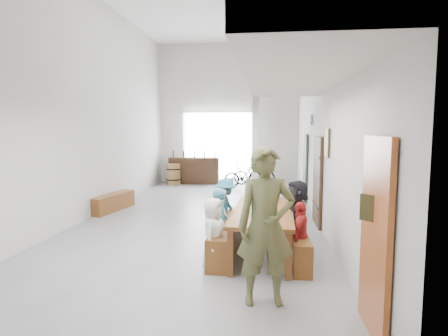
# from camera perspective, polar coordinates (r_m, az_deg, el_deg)

# --- Properties ---
(floor) EXTENTS (12.00, 12.00, 0.00)m
(floor) POSITION_cam_1_polar(r_m,az_deg,el_deg) (9.25, -3.35, -7.58)
(floor) COLOR slate
(floor) RESTS_ON ground
(room_walls) EXTENTS (12.00, 12.00, 12.00)m
(room_walls) POSITION_cam_1_polar(r_m,az_deg,el_deg) (9.09, -3.49, 14.75)
(room_walls) COLOR silver
(room_walls) RESTS_ON ground
(gateway_portal) EXTENTS (2.80, 0.08, 2.80)m
(gateway_portal) POSITION_cam_1_polar(r_m,az_deg,el_deg) (14.94, -0.92, 3.06)
(gateway_portal) COLOR white
(gateway_portal) RESTS_ON ground
(right_wall_decor) EXTENTS (0.07, 8.28, 5.07)m
(right_wall_decor) POSITION_cam_1_polar(r_m,az_deg,el_deg) (7.08, 15.81, 2.31)
(right_wall_decor) COLOR #A55127
(right_wall_decor) RESTS_ON ground
(balcony) EXTENTS (1.52, 5.62, 4.00)m
(balcony) POSITION_cam_1_polar(r_m,az_deg,el_deg) (5.79, 10.91, 13.75)
(balcony) COLOR silver
(balcony) RESTS_ON ground
(tasting_table) EXTENTS (1.08, 2.49, 0.79)m
(tasting_table) POSITION_cam_1_polar(r_m,az_deg,el_deg) (6.50, 5.93, -7.04)
(tasting_table) COLOR brown
(tasting_table) RESTS_ON ground
(bench_inner) EXTENTS (0.47, 2.29, 0.52)m
(bench_inner) POSITION_cam_1_polar(r_m,az_deg,el_deg) (6.74, 0.62, -10.45)
(bench_inner) COLOR brown
(bench_inner) RESTS_ON ground
(bench_wall) EXTENTS (0.34, 2.16, 0.50)m
(bench_wall) POSITION_cam_1_polar(r_m,az_deg,el_deg) (6.65, 10.88, -10.91)
(bench_wall) COLOR brown
(bench_wall) RESTS_ON ground
(tableware) EXTENTS (0.40, 1.62, 0.35)m
(tableware) POSITION_cam_1_polar(r_m,az_deg,el_deg) (6.46, 6.00, -5.12)
(tableware) COLOR black
(tableware) RESTS_ON tasting_table
(side_bench) EXTENTS (0.66, 1.63, 0.45)m
(side_bench) POSITION_cam_1_polar(r_m,az_deg,el_deg) (10.41, -16.57, -5.02)
(side_bench) COLOR brown
(side_bench) RESTS_ON ground
(oak_barrel) EXTENTS (0.55, 0.55, 0.81)m
(oak_barrel) POSITION_cam_1_polar(r_m,az_deg,el_deg) (14.66, -7.72, -0.94)
(oak_barrel) COLOR olive
(oak_barrel) RESTS_ON ground
(serving_counter) EXTENTS (1.98, 0.64, 1.03)m
(serving_counter) POSITION_cam_1_polar(r_m,az_deg,el_deg) (14.88, -4.56, -0.38)
(serving_counter) COLOR #392311
(serving_counter) RESTS_ON ground
(counter_bottles) EXTENTS (1.72, 0.14, 0.28)m
(counter_bottles) POSITION_cam_1_polar(r_m,az_deg,el_deg) (14.83, -4.57, 2.15)
(counter_bottles) COLOR black
(counter_bottles) RESTS_ON serving_counter
(guest_left_a) EXTENTS (0.43, 0.59, 1.12)m
(guest_left_a) POSITION_cam_1_polar(r_m,az_deg,el_deg) (5.86, -1.68, -9.96)
(guest_left_a) COLOR white
(guest_left_a) RESTS_ON ground
(guest_left_b) EXTENTS (0.39, 0.49, 1.16)m
(guest_left_b) POSITION_cam_1_polar(r_m,az_deg,el_deg) (6.44, -0.62, -8.30)
(guest_left_b) COLOR #286987
(guest_left_b) RESTS_ON ground
(guest_left_c) EXTENTS (0.53, 0.61, 1.09)m
(guest_left_c) POSITION_cam_1_polar(r_m,az_deg,el_deg) (6.95, -0.53, -7.53)
(guest_left_c) COLOR white
(guest_left_c) RESTS_ON ground
(guest_left_d) EXTENTS (0.66, 0.87, 1.20)m
(guest_left_d) POSITION_cam_1_polar(r_m,az_deg,el_deg) (7.46, 0.26, -6.16)
(guest_left_d) COLOR #286987
(guest_left_d) RESTS_ON ground
(guest_right_a) EXTENTS (0.44, 0.67, 1.05)m
(guest_right_a) POSITION_cam_1_polar(r_m,az_deg,el_deg) (6.03, 11.56, -9.95)
(guest_right_a) COLOR #A91E1D
(guest_right_a) RESTS_ON ground
(guest_right_b) EXTENTS (0.59, 1.26, 1.31)m
(guest_right_b) POSITION_cam_1_polar(r_m,az_deg,el_deg) (6.55, 10.97, -7.49)
(guest_right_b) COLOR black
(guest_right_b) RESTS_ON ground
(guest_right_c) EXTENTS (0.35, 0.52, 1.02)m
(guest_right_c) POSITION_cam_1_polar(r_m,az_deg,el_deg) (7.29, 10.27, -7.24)
(guest_right_c) COLOR white
(guest_right_c) RESTS_ON ground
(host_standing) EXTENTS (0.78, 0.57, 1.96)m
(host_standing) POSITION_cam_1_polar(r_m,az_deg,el_deg) (4.68, 6.38, -8.78)
(host_standing) COLOR #51542F
(host_standing) RESTS_ON ground
(potted_plant) EXTENTS (0.41, 0.36, 0.44)m
(potted_plant) POSITION_cam_1_polar(r_m,az_deg,el_deg) (9.69, 11.78, -5.74)
(potted_plant) COLOR #194518
(potted_plant) RESTS_ON ground
(bicycle_near) EXTENTS (1.61, 0.60, 0.84)m
(bicycle_near) POSITION_cam_1_polar(r_m,az_deg,el_deg) (14.52, 4.67, -0.93)
(bicycle_near) COLOR black
(bicycle_near) RESTS_ON ground
(bicycle_far) EXTENTS (1.55, 0.93, 0.90)m
(bicycle_far) POSITION_cam_1_polar(r_m,az_deg,el_deg) (13.87, 3.02, -1.11)
(bicycle_far) COLOR black
(bicycle_far) RESTS_ON ground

